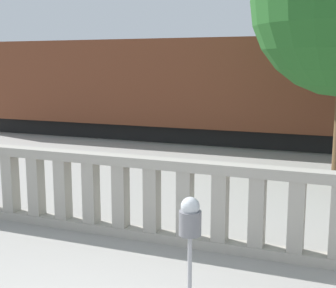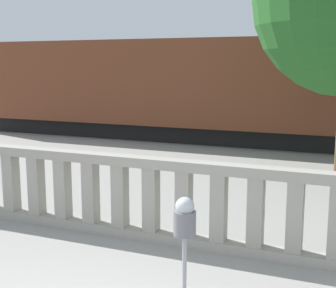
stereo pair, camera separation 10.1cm
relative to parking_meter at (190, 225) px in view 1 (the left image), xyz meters
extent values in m
cube|color=#9E998E|center=(-1.06, 2.16, -1.04)|extent=(16.30, 0.24, 0.14)
cube|color=#9E998E|center=(-1.06, 2.16, 0.03)|extent=(16.30, 0.24, 0.14)
cube|color=#9E998E|center=(-3.81, 2.16, -0.51)|extent=(0.20, 0.20, 0.93)
cube|color=#9E998E|center=(-3.31, 2.16, -0.51)|extent=(0.20, 0.20, 0.93)
cube|color=#9E998E|center=(-2.81, 2.16, -0.51)|extent=(0.20, 0.20, 0.93)
cube|color=#9E998E|center=(-2.31, 2.16, -0.51)|extent=(0.20, 0.20, 0.93)
cube|color=#9E998E|center=(-1.81, 2.16, -0.51)|extent=(0.20, 0.20, 0.93)
cube|color=#9E998E|center=(-1.31, 2.16, -0.51)|extent=(0.20, 0.20, 0.93)
cube|color=#9E998E|center=(-0.81, 2.16, -0.51)|extent=(0.20, 0.20, 0.93)
cube|color=#9E998E|center=(-0.32, 2.16, -0.51)|extent=(0.20, 0.20, 0.93)
cube|color=#9E998E|center=(0.18, 2.16, -0.51)|extent=(0.20, 0.20, 0.93)
cube|color=#9E998E|center=(0.68, 2.16, -0.51)|extent=(0.20, 0.20, 0.93)
cylinder|color=slate|center=(0.00, 0.00, 0.02)|extent=(0.20, 0.20, 0.22)
sphere|color=#B2B7BC|center=(0.00, 0.00, 0.17)|extent=(0.17, 0.17, 0.17)
cube|color=black|center=(-0.48, 11.26, -0.84)|extent=(22.17, 2.54, 0.55)
cube|color=brown|center=(-0.48, 11.26, 0.80)|extent=(22.62, 3.18, 2.72)
cube|color=black|center=(-3.04, 24.83, -0.84)|extent=(17.84, 2.45, 0.55)
cube|color=brown|center=(-3.04, 24.83, 0.99)|extent=(18.21, 3.06, 3.11)
camera|label=1|loc=(1.27, -3.72, 1.40)|focal=50.00mm
camera|label=2|loc=(1.37, -3.68, 1.40)|focal=50.00mm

